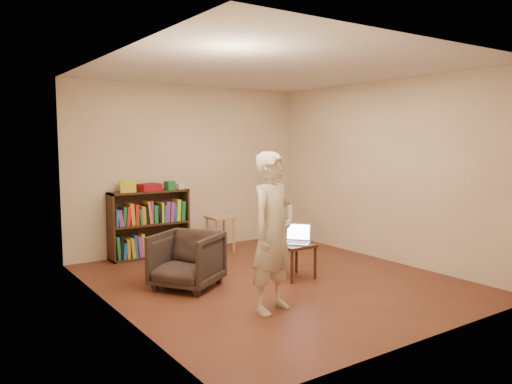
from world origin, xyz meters
TOP-DOWN VIEW (x-y plane):
  - floor at (0.00, 0.00)m, footprint 4.50×4.50m
  - ceiling at (0.00, 0.00)m, footprint 4.50×4.50m
  - wall_back at (0.00, 2.25)m, footprint 4.00×0.00m
  - wall_left at (-2.00, 0.00)m, footprint 0.00×4.50m
  - wall_right at (2.00, 0.00)m, footprint 0.00×4.50m
  - bookshelf at (-0.78, 2.09)m, footprint 1.20×0.30m
  - box_yellow at (-1.10, 2.06)m, footprint 0.25×0.21m
  - red_cloth at (-0.78, 2.06)m, footprint 0.36×0.29m
  - box_green at (-0.45, 2.05)m, footprint 0.15×0.15m
  - box_white at (-0.28, 2.06)m, footprint 0.11×0.11m
  - stool at (0.28, 1.79)m, footprint 0.39×0.39m
  - armchair at (-1.03, 0.34)m, footprint 1.01×1.00m
  - side_table at (0.29, -0.05)m, footprint 0.43×0.43m
  - laptop at (0.34, -0.04)m, footprint 0.41×0.42m
  - person at (-0.66, -0.88)m, footprint 0.69×0.55m

SIDE VIEW (x-z plane):
  - floor at x=0.00m, z-range 0.00..0.00m
  - armchair at x=-1.03m, z-range 0.00..0.67m
  - side_table at x=0.29m, z-range 0.15..0.59m
  - bookshelf at x=-0.78m, z-range -0.06..0.94m
  - stool at x=0.28m, z-range 0.17..0.74m
  - laptop at x=0.34m, z-range 0.38..0.62m
  - person at x=-0.66m, z-range 0.00..1.64m
  - box_white at x=-0.28m, z-range 1.00..1.08m
  - red_cloth at x=-0.78m, z-range 1.00..1.11m
  - box_green at x=-0.45m, z-range 1.00..1.13m
  - box_yellow at x=-1.10m, z-range 1.00..1.18m
  - wall_back at x=0.00m, z-range -0.70..3.30m
  - wall_left at x=-2.00m, z-range -0.95..3.55m
  - wall_right at x=2.00m, z-range -0.95..3.55m
  - ceiling at x=0.00m, z-range 2.60..2.60m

